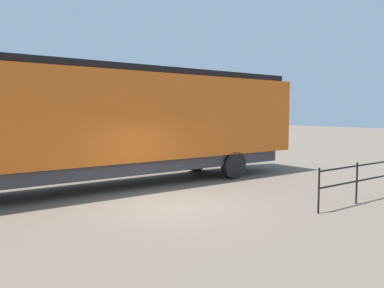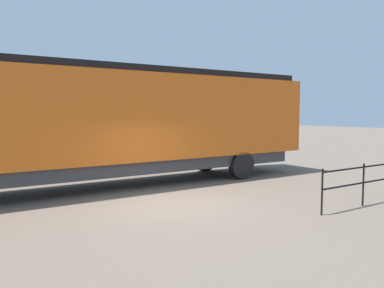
# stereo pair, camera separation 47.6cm
# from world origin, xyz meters

# --- Properties ---
(ground_plane) EXTENTS (120.00, 120.00, 0.00)m
(ground_plane) POSITION_xyz_m (0.00, 0.00, 0.00)
(ground_plane) COLOR #756656
(locomotive) EXTENTS (2.83, 17.71, 4.25)m
(locomotive) POSITION_xyz_m (-3.54, -0.67, 2.38)
(locomotive) COLOR orange
(locomotive) RESTS_ON ground_plane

